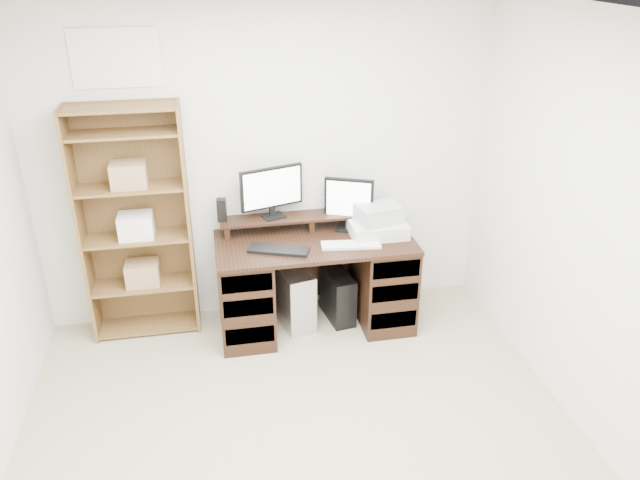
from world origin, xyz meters
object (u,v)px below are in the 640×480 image
object	(u,v)px
monitor_small	(349,202)
bookshelf	(136,222)
tower_black	(338,295)
desk	(315,281)
monitor_wide	(272,190)
printer	(378,228)
tower_silver	(292,295)

from	to	relation	value
monitor_small	bookshelf	world-z (taller)	bookshelf
tower_black	desk	bearing A→B (deg)	-171.50
desk	tower_black	world-z (taller)	desk
monitor_small	tower_black	world-z (taller)	monitor_small
desk	tower_black	size ratio (longest dim) A/B	3.51
monitor_wide	tower_black	distance (m)	1.03
monitor_wide	monitor_small	xyz separation A→B (m)	(0.59, -0.08, -0.12)
bookshelf	monitor_small	bearing A→B (deg)	-2.19
monitor_wide	printer	world-z (taller)	monitor_wide
monitor_small	tower_black	xyz separation A→B (m)	(-0.10, -0.09, -0.77)
monitor_wide	bookshelf	size ratio (longest dim) A/B	0.27
monitor_wide	printer	size ratio (longest dim) A/B	1.14
monitor_wide	printer	xyz separation A→B (m)	(0.78, -0.23, -0.29)
tower_black	monitor_small	bearing A→B (deg)	33.83
tower_black	tower_silver	bearing A→B (deg)	169.72
monitor_wide	monitor_small	size ratio (longest dim) A/B	1.17
monitor_small	bookshelf	size ratio (longest dim) A/B	0.23
monitor_small	monitor_wide	bearing A→B (deg)	-164.73
desk	tower_silver	size ratio (longest dim) A/B	3.08
desk	tower_silver	distance (m)	0.24
monitor_small	printer	bearing A→B (deg)	-13.99
tower_silver	tower_black	world-z (taller)	tower_silver
tower_silver	bookshelf	bearing A→B (deg)	159.72
desk	monitor_small	size ratio (longest dim) A/B	3.59
tower_silver	printer	bearing A→B (deg)	-19.27
monitor_small	desk	bearing A→B (deg)	-129.76
printer	bookshelf	bearing A→B (deg)	172.61
tower_black	bookshelf	size ratio (longest dim) A/B	0.24
tower_silver	tower_black	xyz separation A→B (m)	(0.37, -0.01, -0.04)
tower_silver	bookshelf	xyz separation A→B (m)	(-1.14, 0.14, 0.67)
monitor_small	bookshelf	xyz separation A→B (m)	(-1.61, 0.06, -0.06)
monitor_wide	bookshelf	world-z (taller)	bookshelf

